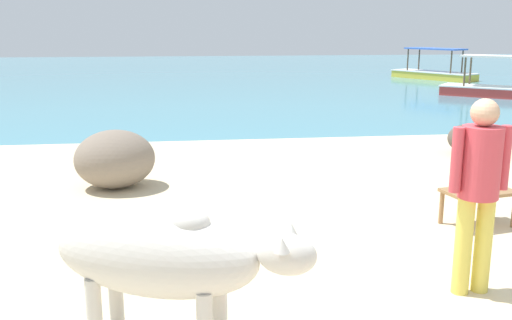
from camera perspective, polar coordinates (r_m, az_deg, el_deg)
sand_beach at (r=4.88m, az=10.51°, el=-13.87°), size 18.00×14.00×0.04m
water_surface at (r=26.26m, az=-4.36°, el=8.12°), size 60.00×36.00×0.03m
cow at (r=3.96m, az=-9.14°, el=-9.28°), size 1.81×1.06×1.03m
low_bench_table at (r=6.89m, az=20.94°, el=-3.29°), size 0.83×0.58×0.41m
bottle at (r=6.89m, az=21.12°, el=-1.71°), size 0.07×0.07×0.30m
person_standing at (r=5.00m, az=20.95°, el=-2.04°), size 0.51×0.32×1.62m
shore_rock_large at (r=8.16m, az=-13.63°, el=0.09°), size 1.28×1.19×0.80m
shore_rock_medium at (r=10.61m, az=20.43°, el=1.86°), size 1.02×1.12×0.54m
boat_yellow at (r=26.00m, az=16.97°, el=8.19°), size 2.83×3.76×1.29m
boat_red at (r=20.06m, az=22.90°, el=6.48°), size 3.56×3.24×1.29m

